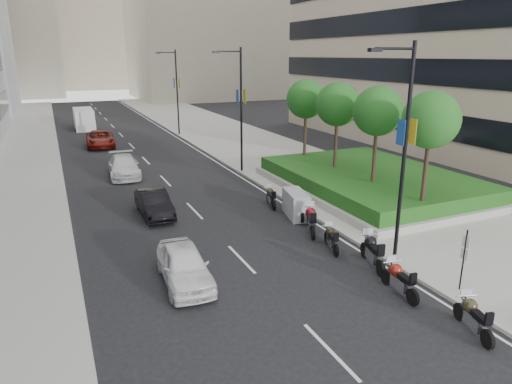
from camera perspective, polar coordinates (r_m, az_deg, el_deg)
ground at (r=17.42m, az=7.98°, el=-12.55°), size 160.00×160.00×0.00m
sidewalk_right at (r=46.88m, az=-2.07°, el=6.45°), size 10.00×100.00×0.15m
sidewalk_left at (r=43.73m, az=-28.54°, el=3.66°), size 8.00×100.00×0.15m
lane_edge at (r=45.21m, az=-8.33°, el=5.81°), size 0.12×100.00×0.01m
lane_centre at (r=44.11m, az=-14.86°, el=5.15°), size 0.12×100.00×0.01m
building_cream_right at (r=98.03m, az=-6.48°, el=22.28°), size 28.00×24.00×36.00m
building_cream_centre at (r=133.56m, az=-20.97°, el=20.29°), size 30.00×24.00×38.00m
planter at (r=30.31m, az=14.14°, el=0.70°), size 10.00×14.00×0.40m
hedge at (r=30.15m, az=14.22°, el=1.80°), size 9.40×13.40×0.80m
tree_0 at (r=23.92m, az=21.01°, el=8.34°), size 2.80×2.80×6.30m
tree_1 at (r=26.87m, az=14.99°, el=9.69°), size 2.80×2.80×6.30m
tree_2 at (r=30.07m, az=10.17°, el=10.69°), size 2.80×2.80×6.30m
tree_3 at (r=33.44m, az=6.28°, el=11.45°), size 2.80×2.80×6.30m
lamp_post_0 at (r=18.86m, az=17.79°, el=5.53°), size 2.34×0.45×9.00m
lamp_post_1 at (r=33.35m, az=-2.12°, el=10.90°), size 2.34×0.45×9.00m
lamp_post_2 at (r=50.43m, az=-10.02°, el=12.67°), size 2.34×0.45×9.00m
parking_sign at (r=18.35m, az=24.55°, el=-7.37°), size 0.06×0.32×2.50m
motorcycle_0 at (r=16.41m, az=25.51°, el=-13.88°), size 0.87×2.08×1.06m
motorcycle_1 at (r=17.81m, az=17.43°, el=-10.38°), size 0.74×2.22×1.11m
motorcycle_2 at (r=19.69m, az=14.34°, el=-7.21°), size 0.99×2.40×1.23m
motorcycle_3 at (r=20.99m, az=9.39°, el=-5.73°), size 0.80×1.94×0.99m
motorcycle_4 at (r=22.74m, az=6.89°, el=-3.50°), size 1.18×2.29×1.22m
motorcycle_5 at (r=24.79m, az=5.02°, el=-1.57°), size 1.42×2.47×1.41m
motorcycle_6 at (r=26.51m, az=1.88°, el=-0.66°), size 0.72×2.00×1.01m
car_a at (r=17.96m, az=-8.96°, el=-9.03°), size 1.99×4.38×1.46m
car_b at (r=25.54m, az=-12.63°, el=-1.40°), size 1.48×4.21×1.39m
car_c at (r=34.44m, az=-16.19°, el=3.12°), size 2.45×5.23×1.48m
car_d at (r=46.39m, az=-18.91°, el=6.31°), size 2.84×5.59×1.51m
delivery_van at (r=58.16m, az=-20.68°, el=8.43°), size 2.19×5.59×2.34m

